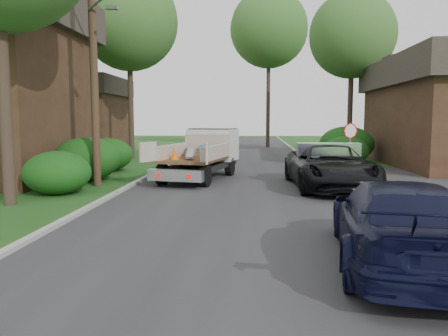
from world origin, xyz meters
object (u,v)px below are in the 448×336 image
Objects in this scene: house_left_far at (74,114)px; stop_sign at (350,138)px; tree_center_far at (269,29)px; navy_suv at (399,223)px; utility_pole at (94,53)px; tree_right_far at (352,35)px; flatbed_truck at (206,151)px; tree_left_far at (129,22)px; black_pickup at (330,166)px.

stop_sign is at bearing -34.81° from house_left_far.
tree_center_far is 35.45m from navy_suv.
utility_pole is 0.87× the size of tree_right_far.
stop_sign is at bearing -101.81° from tree_right_far.
tree_center_far is 24.40m from flatbed_truck.
tree_left_far is at bearing 99.54° from utility_pole.
tree_right_far is 25.48m from navy_suv.
utility_pole is 10.06m from black_pickup.
black_pickup is at bearing -86.34° from tree_center_far.
stop_sign reaches higher than navy_suv.
black_pickup is (-3.90, -15.00, -7.64)m from tree_right_far.
black_pickup is (11.10, -12.00, -8.14)m from tree_left_far.
tree_left_far reaches higher than flatbed_truck.
tree_center_far reaches higher than navy_suv.
tree_right_far is (15.00, 3.00, -0.50)m from tree_left_far.
utility_pole is 20.12m from tree_right_far.
stop_sign is at bearing 21.50° from flatbed_truck.
navy_suv is (-1.88, -12.92, -1.00)m from stop_sign.
flatbed_truck is 12.78m from navy_suv.
utility_pole reaches higher than house_left_far.
utility_pole is 13.27m from navy_suv.
tree_right_far is at bearing 78.19° from stop_sign.
tree_right_far is 16.72m from flatbed_truck.
house_left_far is at bearing -152.70° from tree_center_far.
tree_left_far reaches higher than black_pickup.
navy_suv is (-0.28, -8.93, -0.06)m from black_pickup.
house_left_far is at bearing 140.19° from tree_left_far.
house_left_far is at bearing 145.19° from stop_sign.
flatbed_truck is at bearing 146.96° from black_pickup.
tree_right_far is (12.98, 15.02, 3.31)m from utility_pole.
utility_pole reaches higher than navy_suv.
utility_pole is 1.65× the size of black_pickup.
flatbed_truck is 1.16× the size of navy_suv.
stop_sign is 0.20× the size of tree_left_far.
tree_left_far reaches higher than navy_suv.
stop_sign is 0.46× the size of navy_suv.
house_left_far is at bearing 131.99° from black_pickup.
tree_left_far is 2.27× the size of navy_suv.
stop_sign is 0.40× the size of flatbed_truck.
tree_center_far is at bearing -79.56° from navy_suv.
tree_right_far is 11.68m from tree_center_far.
house_left_far reaches higher than black_pickup.
tree_left_far is at bearing -54.45° from navy_suv.
tree_right_far is 0.79× the size of tree_center_far.
tree_center_far is at bearing 27.30° from house_left_far.
tree_right_far is at bearing -61.19° from tree_center_far.
utility_pole reaches higher than stop_sign.
tree_right_far is at bearing 72.24° from black_pickup.
house_left_far is 0.62× the size of tree_left_far.
stop_sign is at bearing 65.01° from black_pickup.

